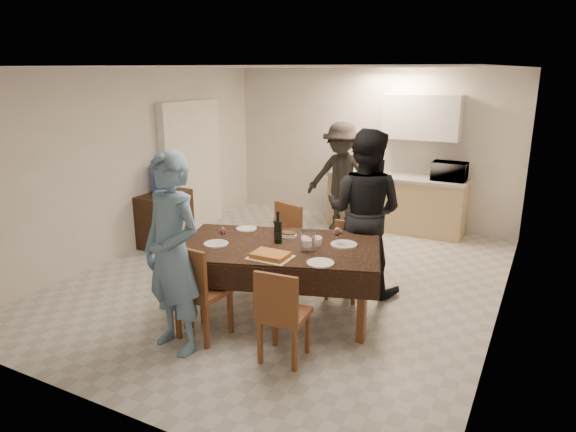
% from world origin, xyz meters
% --- Properties ---
extents(floor, '(5.00, 6.00, 0.02)m').
position_xyz_m(floor, '(0.00, 0.00, 0.00)').
color(floor, beige).
rests_on(floor, ground).
extents(ceiling, '(5.00, 6.00, 0.02)m').
position_xyz_m(ceiling, '(0.00, 0.00, 2.60)').
color(ceiling, white).
rests_on(ceiling, wall_back).
extents(wall_back, '(5.00, 0.02, 2.60)m').
position_xyz_m(wall_back, '(0.00, 3.00, 1.30)').
color(wall_back, beige).
rests_on(wall_back, floor).
extents(wall_front, '(5.00, 0.02, 2.60)m').
position_xyz_m(wall_front, '(0.00, -3.00, 1.30)').
color(wall_front, beige).
rests_on(wall_front, floor).
extents(wall_left, '(0.02, 6.00, 2.60)m').
position_xyz_m(wall_left, '(-2.50, 0.00, 1.30)').
color(wall_left, beige).
rests_on(wall_left, floor).
extents(wall_right, '(0.02, 6.00, 2.60)m').
position_xyz_m(wall_right, '(2.50, 0.00, 1.30)').
color(wall_right, beige).
rests_on(wall_right, floor).
extents(stub_partition, '(0.15, 1.40, 2.10)m').
position_xyz_m(stub_partition, '(-2.42, 1.20, 1.05)').
color(stub_partition, white).
rests_on(stub_partition, floor).
extents(kitchen_base_cabinet, '(2.20, 0.60, 0.86)m').
position_xyz_m(kitchen_base_cabinet, '(0.60, 2.68, 0.43)').
color(kitchen_base_cabinet, tan).
rests_on(kitchen_base_cabinet, floor).
extents(kitchen_worktop, '(2.24, 0.64, 0.05)m').
position_xyz_m(kitchen_worktop, '(0.60, 2.68, 0.89)').
color(kitchen_worktop, '#ABACA7').
rests_on(kitchen_worktop, kitchen_base_cabinet).
extents(upper_cabinet, '(1.20, 0.34, 0.70)m').
position_xyz_m(upper_cabinet, '(0.90, 2.82, 1.85)').
color(upper_cabinet, silver).
rests_on(upper_cabinet, wall_back).
extents(dining_table, '(2.34, 1.79, 0.80)m').
position_xyz_m(dining_table, '(0.39, -0.95, 0.77)').
color(dining_table, black).
rests_on(dining_table, floor).
extents(chair_near_left, '(0.48, 0.49, 0.53)m').
position_xyz_m(chair_near_left, '(-0.06, -1.80, 0.60)').
color(chair_near_left, brown).
rests_on(chair_near_left, floor).
extents(chair_near_right, '(0.45, 0.45, 0.49)m').
position_xyz_m(chair_near_right, '(0.84, -1.79, 0.55)').
color(chair_near_right, brown).
rests_on(chair_near_right, floor).
extents(chair_far_left, '(0.55, 0.56, 0.53)m').
position_xyz_m(chair_far_left, '(-0.06, -0.30, 0.60)').
color(chair_far_left, brown).
rests_on(chair_far_left, floor).
extents(chair_far_right, '(0.42, 0.42, 0.47)m').
position_xyz_m(chair_far_right, '(0.84, -0.29, 0.53)').
color(chair_far_right, brown).
rests_on(chair_far_right, floor).
extents(console, '(0.43, 0.86, 0.79)m').
position_xyz_m(console, '(-2.28, 0.32, 0.40)').
color(console, black).
rests_on(console, floor).
extents(water_jug, '(0.29, 0.29, 0.43)m').
position_xyz_m(water_jug, '(-2.28, 0.32, 1.01)').
color(water_jug, blue).
rests_on(water_jug, console).
extents(wine_bottle, '(0.08, 0.08, 0.34)m').
position_xyz_m(wine_bottle, '(0.34, -0.90, 0.98)').
color(wine_bottle, black).
rests_on(wine_bottle, dining_table).
extents(water_pitcher, '(0.14, 0.14, 0.22)m').
position_xyz_m(water_pitcher, '(0.74, -1.00, 0.92)').
color(water_pitcher, white).
rests_on(water_pitcher, dining_table).
extents(savoury_tart, '(0.41, 0.31, 0.05)m').
position_xyz_m(savoury_tart, '(0.49, -1.33, 0.83)').
color(savoury_tart, '#B57035').
rests_on(savoury_tart, dining_table).
extents(salad_bowl, '(0.19, 0.19, 0.07)m').
position_xyz_m(salad_bowl, '(0.69, -0.77, 0.84)').
color(salad_bowl, silver).
rests_on(salad_bowl, dining_table).
extents(mushroom_dish, '(0.19, 0.19, 0.03)m').
position_xyz_m(mushroom_dish, '(0.34, -0.67, 0.82)').
color(mushroom_dish, silver).
rests_on(mushroom_dish, dining_table).
extents(wine_glass_a, '(0.08, 0.08, 0.19)m').
position_xyz_m(wine_glass_a, '(-0.16, -1.20, 0.90)').
color(wine_glass_a, white).
rests_on(wine_glass_a, dining_table).
extents(wine_glass_b, '(0.09, 0.09, 0.20)m').
position_xyz_m(wine_glass_b, '(0.94, -0.70, 0.91)').
color(wine_glass_b, white).
rests_on(wine_glass_b, dining_table).
extents(wine_glass_c, '(0.09, 0.09, 0.21)m').
position_xyz_m(wine_glass_c, '(0.19, -0.65, 0.91)').
color(wine_glass_c, white).
rests_on(wine_glass_c, dining_table).
extents(plate_near_left, '(0.26, 0.26, 0.01)m').
position_xyz_m(plate_near_left, '(-0.21, -1.25, 0.81)').
color(plate_near_left, silver).
rests_on(plate_near_left, dining_table).
extents(plate_near_right, '(0.26, 0.26, 0.02)m').
position_xyz_m(plate_near_right, '(0.99, -1.25, 0.81)').
color(plate_near_right, silver).
rests_on(plate_near_right, dining_table).
extents(plate_far_left, '(0.24, 0.24, 0.01)m').
position_xyz_m(plate_far_left, '(-0.21, -0.65, 0.81)').
color(plate_far_left, silver).
rests_on(plate_far_left, dining_table).
extents(plate_far_right, '(0.28, 0.28, 0.02)m').
position_xyz_m(plate_far_right, '(0.99, -0.65, 0.81)').
color(plate_far_right, silver).
rests_on(plate_far_right, dining_table).
extents(microwave, '(0.52, 0.35, 0.29)m').
position_xyz_m(microwave, '(1.42, 2.68, 1.05)').
color(microwave, silver).
rests_on(microwave, kitchen_worktop).
extents(person_near, '(0.77, 0.59, 1.90)m').
position_xyz_m(person_near, '(-0.16, -2.00, 0.95)').
color(person_near, '#5B80A0').
rests_on(person_near, floor).
extents(person_far, '(0.95, 0.74, 1.95)m').
position_xyz_m(person_far, '(0.94, 0.10, 0.97)').
color(person_far, black).
rests_on(person_far, floor).
extents(person_kitchen, '(1.15, 0.66, 1.77)m').
position_xyz_m(person_kitchen, '(-0.20, 2.23, 0.89)').
color(person_kitchen, black).
rests_on(person_kitchen, floor).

